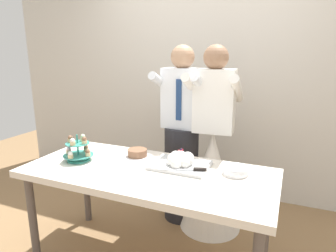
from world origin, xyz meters
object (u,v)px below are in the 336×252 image
Objects in this scene: plate_stack at (236,171)px; person_bride at (212,168)px; cupcake_stand at (78,150)px; round_cake at (137,154)px; dessert_table at (147,179)px; main_cake_tray at (180,161)px; person_groom at (182,145)px.

person_bride is at bearing 119.99° from plate_stack.
round_cake is (0.38, 0.25, -0.06)m from cupcake_stand.
dessert_table is 0.63m from plate_stack.
main_cake_tray is at bearing -100.70° from person_bride.
plate_stack is 0.75× the size of round_cake.
dessert_table is 0.27m from main_cake_tray.
dessert_table is 7.50× the size of round_cake.
person_bride is (-0.30, 0.52, -0.22)m from plate_stack.
person_groom is (-0.21, 0.58, -0.07)m from main_cake_tray.
dessert_table is at bearing -113.70° from person_bride.
main_cake_tray is 0.26× the size of person_groom.
plate_stack is 0.64m from person_bride.
cupcake_stand is at bearing -147.29° from round_cake.
plate_stack is at bearing -2.87° from round_cake.
person_groom is at bearing 90.55° from dessert_table.
dessert_table is at bearing -164.35° from plate_stack.
cupcake_stand is 1.28× the size of plate_stack.
main_cake_tray is at bearing -70.42° from person_groom.
plate_stack is (1.18, 0.21, -0.06)m from cupcake_stand.
round_cake is at bearing 171.17° from main_cake_tray.
person_bride is (0.10, 0.54, -0.24)m from main_cake_tray.
round_cake is (-0.19, 0.21, 0.10)m from dessert_table.
cupcake_stand reaches higher than dessert_table.
main_cake_tray is at bearing -8.83° from round_cake.
person_groom is (0.19, 0.52, -0.06)m from round_cake.
person_groom is (-0.01, 0.73, 0.05)m from dessert_table.
main_cake_tray is 2.39× the size of plate_stack.
person_bride is at bearing 39.49° from cupcake_stand.
plate_stack is at bearing -60.01° from person_bride.
main_cake_tray is 1.79× the size of round_cake.
main_cake_tray is 0.40m from round_cake.
person_bride is (0.31, -0.04, -0.16)m from person_groom.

